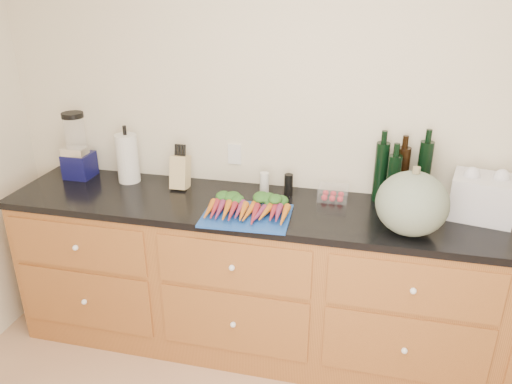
% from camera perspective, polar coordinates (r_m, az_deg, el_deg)
% --- Properties ---
extents(wall_back, '(4.10, 0.05, 2.60)m').
position_cam_1_polar(wall_back, '(2.88, 9.30, 6.97)').
color(wall_back, beige).
rests_on(wall_back, ground).
extents(cabinets, '(3.60, 0.64, 0.90)m').
position_cam_1_polar(cabinets, '(2.94, 7.69, -10.91)').
color(cabinets, brown).
rests_on(cabinets, ground).
extents(countertop, '(3.64, 0.62, 0.04)m').
position_cam_1_polar(countertop, '(2.71, 8.22, -2.63)').
color(countertop, black).
rests_on(countertop, cabinets).
extents(cutting_board, '(0.47, 0.36, 0.01)m').
position_cam_1_polar(cutting_board, '(2.62, -1.08, -2.72)').
color(cutting_board, '#174199').
rests_on(cutting_board, countertop).
extents(carrots, '(0.44, 0.30, 0.06)m').
position_cam_1_polar(carrots, '(2.63, -0.90, -1.83)').
color(carrots, '#C46417').
rests_on(carrots, cutting_board).
extents(squash, '(0.35, 0.35, 0.31)m').
position_cam_1_polar(squash, '(2.51, 17.40, -1.27)').
color(squash, '#576756').
rests_on(squash, countertop).
extents(blender_appliance, '(0.16, 0.16, 0.41)m').
position_cam_1_polar(blender_appliance, '(3.28, -19.77, 4.60)').
color(blender_appliance, '#0E0E41').
rests_on(blender_appliance, countertop).
extents(paper_towel, '(0.13, 0.13, 0.30)m').
position_cam_1_polar(paper_towel, '(3.12, -14.47, 3.75)').
color(paper_towel, silver).
rests_on(paper_towel, countertop).
extents(knife_block, '(0.10, 0.10, 0.20)m').
position_cam_1_polar(knife_block, '(2.98, -8.65, 2.28)').
color(knife_block, tan).
rests_on(knife_block, countertop).
extents(grinder_salt, '(0.05, 0.05, 0.12)m').
position_cam_1_polar(grinder_salt, '(2.89, 0.96, 1.08)').
color(grinder_salt, silver).
rests_on(grinder_salt, countertop).
extents(grinder_pepper, '(0.05, 0.05, 0.12)m').
position_cam_1_polar(grinder_pepper, '(2.87, 3.73, 0.86)').
color(grinder_pepper, black).
rests_on(grinder_pepper, countertop).
extents(canister_chrome, '(0.04, 0.04, 0.10)m').
position_cam_1_polar(canister_chrome, '(2.87, 3.70, 0.62)').
color(canister_chrome, white).
rests_on(canister_chrome, countertop).
extents(tomato_box, '(0.16, 0.13, 0.08)m').
position_cam_1_polar(tomato_box, '(2.84, 8.79, -0.12)').
color(tomato_box, white).
rests_on(tomato_box, countertop).
extents(bottles, '(0.30, 0.15, 0.36)m').
position_cam_1_polar(bottles, '(2.83, 16.14, 1.85)').
color(bottles, black).
rests_on(bottles, countertop).
extents(grocery_bag, '(0.35, 0.30, 0.22)m').
position_cam_1_polar(grocery_bag, '(2.83, 24.47, -0.56)').
color(grocery_bag, silver).
rests_on(grocery_bag, countertop).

